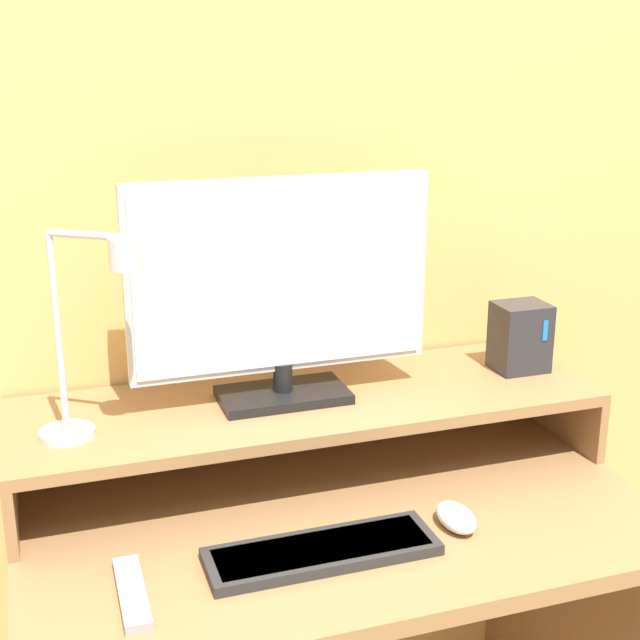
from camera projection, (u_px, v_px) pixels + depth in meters
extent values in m
cube|color=#E5AD60|center=(275.00, 197.00, 1.75)|extent=(6.00, 0.05, 2.50)
cube|color=olive|center=(336.00, 513.00, 1.57)|extent=(1.09, 0.67, 0.03)
cube|color=olive|center=(577.00, 635.00, 1.84)|extent=(0.03, 0.67, 0.73)
cube|color=olive|center=(10.00, 479.00, 1.53)|extent=(0.02, 0.35, 0.12)
cube|color=olive|center=(553.00, 402.00, 1.86)|extent=(0.02, 0.35, 0.12)
cube|color=olive|center=(308.00, 402.00, 1.67)|extent=(1.09, 0.35, 0.02)
cube|color=black|center=(283.00, 395.00, 1.66)|extent=(0.24, 0.13, 0.02)
cylinder|color=black|center=(283.00, 377.00, 1.64)|extent=(0.04, 0.04, 0.05)
cube|color=#B7B7BC|center=(281.00, 276.00, 1.59)|extent=(0.56, 0.02, 0.35)
cube|color=silver|center=(283.00, 277.00, 1.58)|extent=(0.53, 0.01, 0.33)
cylinder|color=silver|center=(67.00, 433.00, 1.50)|extent=(0.09, 0.09, 0.01)
cylinder|color=silver|center=(58.00, 335.00, 1.45)|extent=(0.01, 0.01, 0.34)
cylinder|color=silver|center=(86.00, 235.00, 1.38)|extent=(0.11, 0.08, 0.01)
cylinder|color=silver|center=(125.00, 253.00, 1.37)|extent=(0.05, 0.05, 0.05)
cube|color=#28282D|center=(520.00, 337.00, 1.79)|extent=(0.10, 0.09, 0.14)
cube|color=#1972F2|center=(545.00, 330.00, 1.75)|extent=(0.01, 0.00, 0.04)
cube|color=#282828|center=(322.00, 552.00, 1.41)|extent=(0.37, 0.12, 0.02)
cube|color=black|center=(322.00, 549.00, 1.41)|extent=(0.34, 0.09, 0.01)
ellipsoid|color=white|center=(456.00, 517.00, 1.49)|extent=(0.06, 0.10, 0.04)
cube|color=#99999E|center=(132.00, 593.00, 1.30)|extent=(0.04, 0.18, 0.02)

